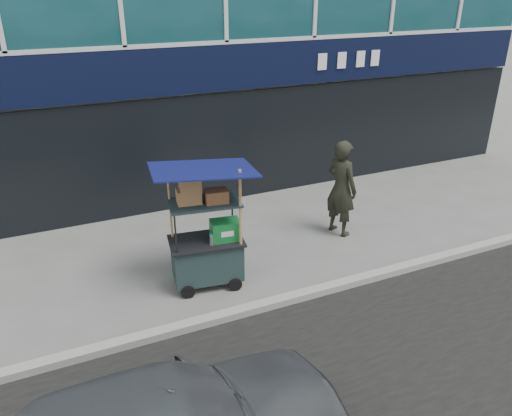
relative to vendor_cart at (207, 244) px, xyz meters
name	(u,v)px	position (x,y,z in m)	size (l,w,h in m)	color
ground	(317,286)	(1.58, -0.81, -0.73)	(80.00, 80.00, 0.00)	#62615D
curb	(324,289)	(1.58, -1.01, -0.67)	(80.00, 0.18, 0.12)	gray
vendor_cart	(207,244)	(0.00, 0.00, 0.00)	(1.66, 1.28, 2.07)	#182829
vendor_man	(341,188)	(2.92, 0.68, 0.21)	(0.68, 0.45, 1.88)	black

